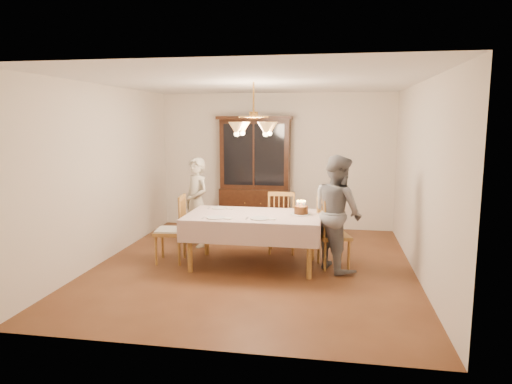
% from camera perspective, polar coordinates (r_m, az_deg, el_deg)
% --- Properties ---
extents(ground, '(5.00, 5.00, 0.00)m').
position_cam_1_polar(ground, '(6.69, -0.29, -9.18)').
color(ground, '#552E18').
rests_on(ground, ground).
extents(room_shell, '(5.00, 5.00, 5.00)m').
position_cam_1_polar(room_shell, '(6.38, -0.30, 4.44)').
color(room_shell, white).
rests_on(room_shell, ground).
extents(dining_table, '(1.90, 1.10, 0.76)m').
position_cam_1_polar(dining_table, '(6.51, -0.30, -3.46)').
color(dining_table, olive).
rests_on(dining_table, ground).
extents(china_hutch, '(1.38, 0.54, 2.16)m').
position_cam_1_polar(china_hutch, '(8.71, -0.10, 2.07)').
color(china_hutch, black).
rests_on(china_hutch, ground).
extents(chair_far_side, '(0.45, 0.44, 1.00)m').
position_cam_1_polar(chair_far_side, '(7.25, 3.27, -4.15)').
color(chair_far_side, olive).
rests_on(chair_far_side, ground).
extents(chair_left_end, '(0.47, 0.48, 1.00)m').
position_cam_1_polar(chair_left_end, '(6.87, -10.61, -4.91)').
color(chair_left_end, olive).
rests_on(chair_left_end, ground).
extents(chair_right_end, '(0.53, 0.54, 1.00)m').
position_cam_1_polar(chair_right_end, '(6.61, 9.58, -5.53)').
color(chair_right_end, olive).
rests_on(chair_right_end, ground).
extents(elderly_woman, '(0.64, 0.62, 1.48)m').
position_cam_1_polar(elderly_woman, '(7.61, -7.42, -1.29)').
color(elderly_woman, beige).
rests_on(elderly_woman, ground).
extents(adult_in_grey, '(0.94, 0.99, 1.62)m').
position_cam_1_polar(adult_in_grey, '(6.46, 10.14, -2.56)').
color(adult_in_grey, slate).
rests_on(adult_in_grey, ground).
extents(birthday_cake, '(0.30, 0.30, 0.20)m').
position_cam_1_polar(birthday_cake, '(6.50, 5.65, -2.35)').
color(birthday_cake, white).
rests_on(birthday_cake, dining_table).
extents(place_setting_near_left, '(0.40, 0.25, 0.02)m').
position_cam_1_polar(place_setting_near_left, '(6.26, -4.93, -3.23)').
color(place_setting_near_left, white).
rests_on(place_setting_near_left, dining_table).
extents(place_setting_near_right, '(0.41, 0.26, 0.02)m').
position_cam_1_polar(place_setting_near_right, '(6.19, 0.57, -3.32)').
color(place_setting_near_right, white).
rests_on(place_setting_near_right, dining_table).
extents(place_setting_far_left, '(0.39, 0.24, 0.02)m').
position_cam_1_polar(place_setting_far_left, '(6.95, -4.48, -2.00)').
color(place_setting_far_left, white).
rests_on(place_setting_far_left, dining_table).
extents(chandelier, '(0.62, 0.62, 0.73)m').
position_cam_1_polar(chandelier, '(6.36, -0.30, 8.00)').
color(chandelier, '#BF8C3F').
rests_on(chandelier, ground).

